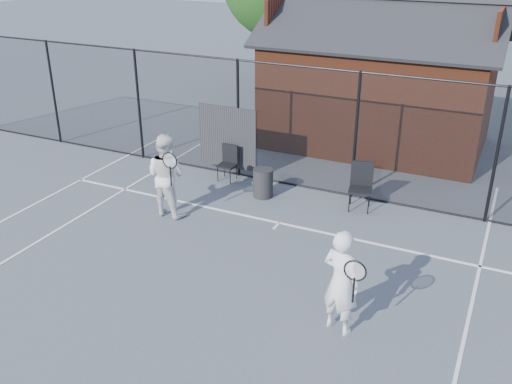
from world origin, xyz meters
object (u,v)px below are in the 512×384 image
at_px(player_front, 341,282).
at_px(chair_left, 227,164).
at_px(player_back, 166,175).
at_px(chair_right, 360,188).
at_px(clubhouse, 379,90).
at_px(waste_bin, 263,183).

height_order(player_front, chair_left, player_front).
height_order(player_back, chair_right, player_back).
xyz_separation_m(clubhouse, chair_right, (0.86, -4.59, -1.08)).
bearing_deg(player_front, player_back, 154.00).
distance_m(chair_left, chair_right, 3.49).
bearing_deg(chair_right, waste_bin, 176.36).
bearing_deg(player_back, chair_left, 82.60).
relative_size(player_front, waste_bin, 2.54).
relative_size(clubhouse, player_front, 3.71).
bearing_deg(clubhouse, chair_right, -79.43).
bearing_deg(waste_bin, chair_right, 7.87).
distance_m(player_front, chair_right, 4.44).
bearing_deg(player_back, chair_right, 28.48).
bearing_deg(chair_right, player_front, -89.72).
bearing_deg(chair_right, clubhouse, 89.05).
xyz_separation_m(chair_right, waste_bin, (-2.26, -0.31, -0.18)).
relative_size(player_front, chair_left, 1.98).
bearing_deg(chair_left, clubhouse, 59.24).
bearing_deg(chair_left, waste_bin, -22.09).
bearing_deg(player_front, waste_bin, 128.19).
relative_size(player_front, player_back, 0.94).
distance_m(chair_right, waste_bin, 2.28).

